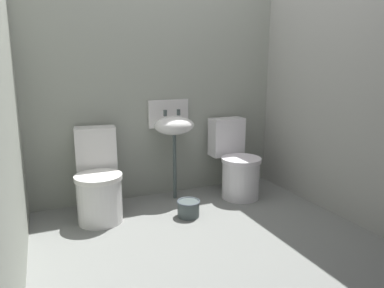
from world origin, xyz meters
name	(u,v)px	position (x,y,z in m)	size (l,w,h in m)	color
ground_plane	(206,242)	(0.00, 0.00, -0.04)	(2.96, 2.54, 0.08)	slate
wall_back	(158,90)	(0.00, 1.12, 1.09)	(2.96, 0.10, 2.17)	#95998E
wall_right	(336,93)	(1.33, 0.10, 1.09)	(0.10, 2.34, 2.17)	#999993
toilet_left	(99,183)	(-0.70, 0.72, 0.32)	(0.45, 0.63, 0.78)	silver
toilet_right	(236,165)	(0.70, 0.72, 0.32)	(0.41, 0.60, 0.78)	silver
sink	(173,125)	(0.08, 0.91, 0.75)	(0.42, 0.35, 0.99)	#444F4F
bucket	(188,208)	(0.03, 0.42, 0.08)	(0.21, 0.21, 0.15)	#444F4F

